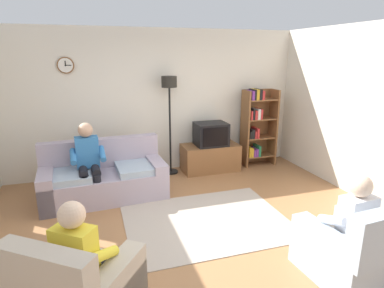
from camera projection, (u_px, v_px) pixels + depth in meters
ground_plane at (200, 236)px, 4.11m from camera, size 12.00×12.00×0.00m
back_wall_assembly at (156, 102)px, 6.19m from camera, size 6.20×0.17×2.70m
couch at (104, 179)px, 5.16m from camera, size 1.95×0.99×0.90m
tv_stand at (210, 157)px, 6.39m from camera, size 1.10×0.56×0.52m
tv at (211, 134)px, 6.24m from camera, size 0.60×0.49×0.44m
bookshelf at (256, 125)px, 6.60m from camera, size 0.68×0.36×1.57m
floor_lamp at (169, 98)px, 5.94m from camera, size 0.28×0.28×1.85m
armchair_near_bookshelf at (351, 252)px, 3.30m from camera, size 0.86×0.94×0.90m
area_rug at (206, 221)px, 4.48m from camera, size 2.20×1.70×0.01m
person_on_couch at (88, 159)px, 4.90m from camera, size 0.53×0.55×1.24m
person_in_left_armchair at (83, 253)px, 2.74m from camera, size 0.62×0.64×1.12m
person_in_right_armchair at (348, 220)px, 3.29m from camera, size 0.53×0.56×1.12m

